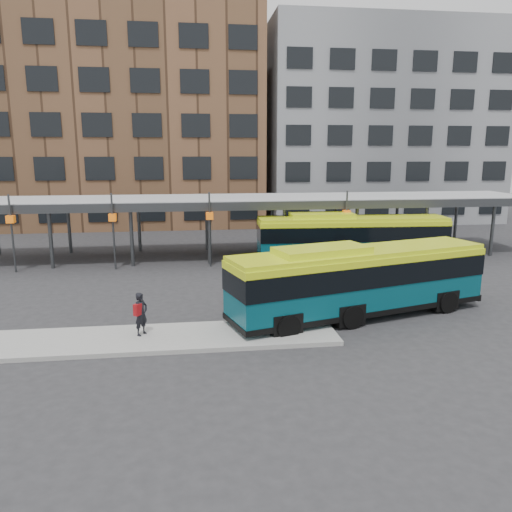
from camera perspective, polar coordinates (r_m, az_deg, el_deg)
The scene contains 9 objects.
ground at distance 23.51m, azimuth 3.17°, elevation -6.30°, with size 120.00×120.00×0.00m, color #28282B.
boarding_island at distance 20.32m, azimuth -10.83°, elevation -9.22°, with size 14.00×3.00×0.18m, color gray.
canopy at distance 35.22m, azimuth -0.74°, elevation 6.32°, with size 40.00×6.53×4.80m.
building_brick at distance 54.37m, azimuth -14.16°, elevation 15.42°, with size 26.00×14.00×22.00m, color brown.
building_grey at distance 57.66m, azimuth 13.40°, elevation 14.24°, with size 24.00×14.00×20.00m, color slate.
bus_front at distance 22.75m, azimuth 11.70°, elevation -2.58°, with size 12.39×5.86×3.35m.
bus_rear at distance 33.42m, azimuth 10.80°, elevation 2.11°, with size 12.45×3.21×3.40m.
pedestrian at distance 20.30m, azimuth -13.01°, elevation -6.44°, with size 0.71×0.75×1.73m.
bike_rack at distance 38.41m, azimuth 19.14°, elevation 0.95°, with size 6.14×1.22×1.03m.
Camera 1 is at (-4.21, -21.94, 7.34)m, focal length 35.00 mm.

